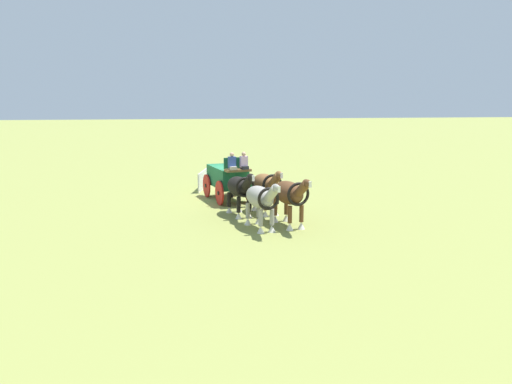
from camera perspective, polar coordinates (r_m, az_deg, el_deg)
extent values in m
plane|color=olive|center=(27.35, -3.20, -0.87)|extent=(220.00, 220.00, 0.00)
cube|color=#195B38|center=(27.13, -3.23, 1.73)|extent=(3.20, 2.03, 1.05)
cube|color=brown|center=(25.43, -2.03, 2.44)|extent=(0.83, 1.37, 0.12)
cube|color=#195B38|center=(25.17, -1.72, 0.65)|extent=(0.48, 1.16, 0.60)
cube|color=#195B38|center=(25.66, -2.26, 3.27)|extent=(0.34, 1.26, 0.55)
cube|color=red|center=(27.23, -3.22, 0.42)|extent=(3.21, 0.87, 0.16)
cylinder|color=red|center=(26.39, -0.75, 0.12)|extent=(1.24, 0.35, 1.25)
cylinder|color=black|center=(26.39, -0.75, 0.12)|extent=(0.23, 0.22, 0.20)
cylinder|color=red|center=(25.88, -4.10, -0.12)|extent=(1.24, 0.35, 1.25)
cylinder|color=black|center=(25.88, -4.10, -0.12)|extent=(0.23, 0.22, 0.20)
cylinder|color=red|center=(28.59, -2.41, 0.91)|extent=(1.24, 0.35, 1.25)
cylinder|color=black|center=(28.59, -2.41, 0.91)|extent=(0.23, 0.22, 0.20)
cylinder|color=red|center=(28.12, -5.53, 0.70)|extent=(1.24, 0.35, 1.25)
cylinder|color=black|center=(28.12, -5.53, 0.70)|extent=(0.23, 0.22, 0.20)
cylinder|color=brown|center=(24.64, -1.21, -0.51)|extent=(2.56, 0.67, 0.10)
cube|color=#2D2D33|center=(25.40, -1.28, 2.76)|extent=(0.46, 0.40, 0.16)
cube|color=silver|center=(25.48, -1.37, 3.40)|extent=(0.31, 0.40, 0.55)
sphere|color=tan|center=(25.43, -1.38, 4.26)|extent=(0.22, 0.22, 0.22)
cube|color=#BCB293|center=(25.19, -2.61, 2.69)|extent=(0.46, 0.40, 0.16)
cube|color=#334C99|center=(25.27, -2.70, 3.34)|extent=(0.31, 0.40, 0.55)
sphere|color=tan|center=(25.23, -2.71, 4.21)|extent=(0.22, 0.22, 0.22)
ellipsoid|color=brown|center=(23.92, 0.99, 0.91)|extent=(2.13, 1.35, 0.94)
cylinder|color=brown|center=(23.52, 2.21, -1.11)|extent=(0.18, 0.18, 0.70)
cone|color=silver|center=(23.63, 2.20, -2.29)|extent=(0.30, 0.30, 0.30)
cylinder|color=brown|center=(23.33, 1.04, -1.20)|extent=(0.18, 0.18, 0.70)
cone|color=silver|center=(23.43, 1.04, -2.39)|extent=(0.30, 0.30, 0.30)
cylinder|color=brown|center=(24.77, 0.94, -0.51)|extent=(0.18, 0.18, 0.70)
cone|color=silver|center=(24.87, 0.93, -1.64)|extent=(0.30, 0.30, 0.30)
cylinder|color=brown|center=(24.59, -0.18, -0.60)|extent=(0.18, 0.18, 0.70)
cone|color=silver|center=(24.69, -0.18, -1.73)|extent=(0.30, 0.30, 0.30)
cylinder|color=brown|center=(22.71, 2.20, 1.42)|extent=(1.00, 0.56, 0.81)
ellipsoid|color=brown|center=(22.34, 2.58, 1.94)|extent=(0.64, 0.39, 0.32)
cube|color=silver|center=(22.08, 2.87, 1.84)|extent=(0.08, 0.11, 0.24)
torus|color=black|center=(23.09, 1.83, 0.82)|extent=(0.33, 0.97, 0.97)
cylinder|color=black|center=(24.91, 0.09, 0.60)|extent=(0.14, 0.14, 0.80)
ellipsoid|color=black|center=(23.47, -1.95, 0.63)|extent=(2.06, 1.29, 0.89)
cylinder|color=black|center=(23.06, -0.81, -1.36)|extent=(0.18, 0.18, 0.68)
cone|color=silver|center=(23.17, -0.81, -2.55)|extent=(0.30, 0.30, 0.29)
cylinder|color=black|center=(22.90, -1.96, -1.45)|extent=(0.18, 0.18, 0.68)
cone|color=silver|center=(23.01, -1.95, -2.64)|extent=(0.30, 0.30, 0.29)
cylinder|color=black|center=(24.30, -1.91, -0.76)|extent=(0.18, 0.18, 0.68)
cone|color=silver|center=(24.40, -1.91, -1.89)|extent=(0.30, 0.30, 0.29)
cylinder|color=black|center=(24.14, -3.01, -0.84)|extent=(0.18, 0.18, 0.68)
cone|color=silver|center=(24.24, -3.00, -1.98)|extent=(0.30, 0.30, 0.29)
cylinder|color=black|center=(22.26, -0.90, 1.12)|extent=(1.00, 0.56, 0.81)
ellipsoid|color=black|center=(21.88, -0.57, 1.65)|extent=(0.64, 0.39, 0.32)
cube|color=silver|center=(21.62, -0.31, 1.54)|extent=(0.08, 0.11, 0.24)
torus|color=black|center=(22.65, -1.23, 0.53)|extent=(0.32, 0.93, 0.92)
cylinder|color=black|center=(24.46, -2.73, 0.31)|extent=(0.14, 0.14, 0.80)
ellipsoid|color=brown|center=(21.56, 3.61, -0.07)|extent=(2.31, 1.41, 0.96)
cylinder|color=brown|center=(21.16, 5.10, -2.40)|extent=(0.18, 0.18, 0.71)
cone|color=silver|center=(21.28, 5.07, -3.74)|extent=(0.30, 0.30, 0.31)
cylinder|color=brown|center=(20.94, 3.80, -2.52)|extent=(0.18, 0.18, 0.71)
cone|color=silver|center=(21.06, 3.78, -3.87)|extent=(0.30, 0.30, 0.31)
cylinder|color=brown|center=(22.49, 3.39, -1.62)|extent=(0.18, 0.18, 0.71)
cone|color=silver|center=(22.60, 3.38, -2.88)|extent=(0.30, 0.30, 0.31)
cylinder|color=brown|center=(22.28, 2.16, -1.72)|extent=(0.18, 0.18, 0.71)
cone|color=silver|center=(22.39, 2.15, -2.99)|extent=(0.30, 0.30, 0.31)
cylinder|color=brown|center=(20.31, 5.21, 0.41)|extent=(1.00, 0.56, 0.81)
ellipsoid|color=brown|center=(19.94, 5.69, 0.97)|extent=(0.64, 0.39, 0.32)
cube|color=silver|center=(19.69, 6.06, 0.84)|extent=(0.08, 0.11, 0.24)
torus|color=black|center=(20.68, 4.74, -0.25)|extent=(0.33, 0.99, 0.99)
cylinder|color=black|center=(22.63, 2.40, -0.33)|extent=(0.14, 0.14, 0.80)
ellipsoid|color=#9E998E|center=(21.07, 0.40, -0.56)|extent=(2.26, 1.33, 0.89)
cylinder|color=#9E998E|center=(20.65, 1.79, -2.82)|extent=(0.18, 0.18, 0.67)
cone|color=silver|center=(20.76, 1.78, -4.09)|extent=(0.30, 0.30, 0.29)
cylinder|color=#9E998E|center=(20.46, 0.53, -2.93)|extent=(0.18, 0.18, 0.67)
cone|color=silver|center=(20.58, 0.52, -4.22)|extent=(0.30, 0.30, 0.29)
cylinder|color=#9E998E|center=(21.98, 0.28, -2.00)|extent=(0.18, 0.18, 0.67)
cone|color=silver|center=(22.09, 0.28, -3.20)|extent=(0.30, 0.30, 0.29)
cylinder|color=#9E998E|center=(21.81, -0.92, -2.10)|extent=(0.18, 0.18, 0.67)
cone|color=silver|center=(21.92, -0.92, -3.31)|extent=(0.30, 0.30, 0.29)
cylinder|color=#9E998E|center=(19.80, 1.81, -0.13)|extent=(1.00, 0.56, 0.81)
ellipsoid|color=#9E998E|center=(19.42, 2.24, 0.44)|extent=(0.64, 0.39, 0.32)
cube|color=silver|center=(19.17, 2.58, 0.30)|extent=(0.08, 0.11, 0.24)
torus|color=black|center=(20.19, 1.40, -0.76)|extent=(0.32, 0.92, 0.92)
cylinder|color=black|center=(22.15, -0.66, -0.82)|extent=(0.14, 0.14, 0.80)
cube|color=silver|center=(30.75, -5.87, 1.39)|extent=(3.13, 0.80, 1.10)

